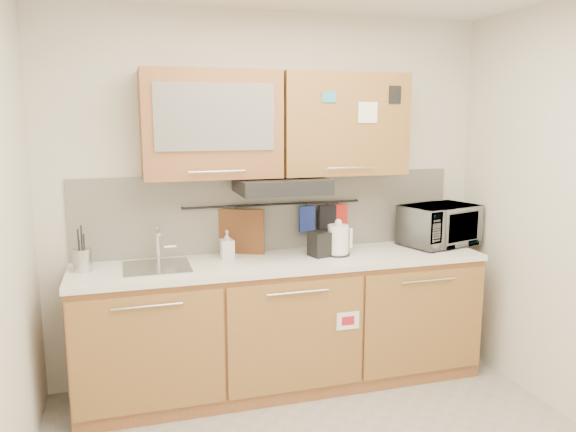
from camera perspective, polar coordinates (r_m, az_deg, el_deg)
wall_back at (r=4.08m, az=-1.64°, el=1.84°), size 3.20×0.00×3.20m
base_cabinet at (r=4.02m, az=-0.42°, el=-11.50°), size 2.80×0.64×0.88m
countertop at (r=3.86m, az=-0.42°, el=-4.67°), size 2.82×0.62×0.04m
backsplash at (r=4.08m, az=-1.59°, el=0.43°), size 2.80×0.02×0.56m
upper_cabinets at (r=3.86m, az=-1.07°, el=9.29°), size 1.82×0.37×0.70m
range_hood at (r=3.82m, az=-0.68°, el=3.12°), size 0.60×0.46×0.10m
sink at (r=3.74m, az=-13.15°, el=-5.06°), size 0.42×0.40×0.26m
utensil_rail at (r=4.04m, az=-1.46°, el=1.19°), size 1.30×0.02×0.02m
utensil_crock at (r=3.76m, az=-20.13°, el=-4.19°), size 0.13×0.13×0.29m
kettle at (r=3.95m, az=5.13°, el=-2.54°), size 0.19×0.17×0.26m
toaster at (r=3.95m, az=3.85°, el=-2.74°), size 0.25×0.19×0.17m
microwave at (r=4.40m, az=15.11°, el=-0.90°), size 0.64×0.52×0.31m
soap_bottle at (r=3.87m, az=-6.21°, el=-2.89°), size 0.09×0.09×0.20m
cutting_board at (r=4.01m, az=-5.14°, el=-2.66°), size 0.36×0.19×0.47m
oven_mitt at (r=4.11m, az=1.91°, el=-0.29°), size 0.12×0.03×0.19m
dark_pouch at (r=4.16m, az=3.97°, el=-0.35°), size 0.14×0.06×0.22m
pot_holder at (r=4.19m, az=5.10°, el=-0.01°), size 0.14×0.07×0.18m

